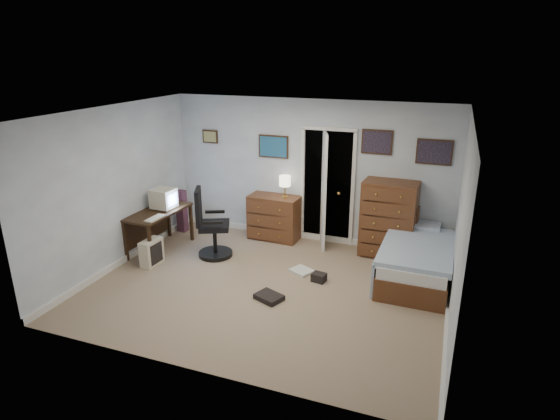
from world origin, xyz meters
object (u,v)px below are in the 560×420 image
(bed, at_px, (416,259))
(low_dresser, at_px, (274,217))
(office_chair, at_px, (210,230))
(tall_dresser, at_px, (389,219))
(computer_desk, at_px, (155,219))

(bed, bearing_deg, low_dresser, 165.39)
(low_dresser, bearing_deg, office_chair, -120.16)
(tall_dresser, bearing_deg, low_dresser, -177.38)
(office_chair, height_order, tall_dresser, tall_dresser)
(office_chair, bearing_deg, low_dresser, 32.65)
(computer_desk, bearing_deg, office_chair, 7.63)
(low_dresser, distance_m, bed, 2.64)
(office_chair, relative_size, low_dresser, 1.29)
(computer_desk, height_order, office_chair, office_chair)
(computer_desk, distance_m, low_dresser, 2.08)
(bed, bearing_deg, computer_desk, -173.02)
(office_chair, bearing_deg, bed, -17.41)
(office_chair, relative_size, bed, 0.61)
(low_dresser, height_order, bed, low_dresser)
(office_chair, xyz_separation_m, bed, (3.26, 0.37, -0.16))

